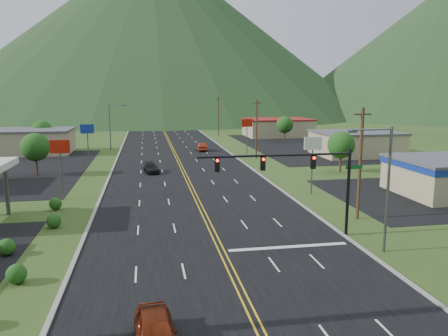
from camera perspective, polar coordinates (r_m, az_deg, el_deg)
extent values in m
cylinder|color=black|center=(35.92, 15.89, -3.06)|extent=(0.24, 0.24, 7.00)
cylinder|color=black|center=(33.16, 6.78, 1.65)|extent=(12.00, 0.18, 0.18)
cube|color=#0C591E|center=(35.71, 16.62, 0.11)|extent=(1.40, 0.06, 0.30)
cube|color=black|center=(34.24, 11.57, 0.76)|extent=(0.35, 0.28, 1.05)
sphere|color=#FF0C05|center=(34.02, 11.70, 1.30)|extent=(0.22, 0.22, 0.22)
cube|color=black|center=(32.98, 5.10, 0.58)|extent=(0.35, 0.28, 1.05)
sphere|color=#FF0C05|center=(32.76, 5.19, 1.13)|extent=(0.22, 0.22, 0.22)
cube|color=black|center=(32.25, -0.91, 0.40)|extent=(0.35, 0.28, 1.05)
sphere|color=#FF0C05|center=(32.02, -0.86, 0.97)|extent=(0.22, 0.22, 0.22)
cylinder|color=#59595E|center=(32.75, 20.60, -2.77)|extent=(0.20, 0.20, 9.00)
cylinder|color=#59595E|center=(31.40, 18.81, 4.77)|extent=(2.88, 0.12, 0.12)
cube|color=#59595E|center=(30.74, 16.44, 4.60)|extent=(0.60, 0.25, 0.18)
cylinder|color=#59595E|center=(87.93, -14.67, 5.18)|extent=(0.20, 0.20, 9.00)
cylinder|color=#59595E|center=(87.60, -13.85, 8.02)|extent=(2.88, 0.12, 0.12)
cube|color=#59595E|center=(87.52, -12.90, 7.99)|extent=(0.60, 0.25, 0.18)
cylinder|color=#59595E|center=(45.19, -26.53, -2.40)|extent=(0.36, 0.36, 5.00)
cube|color=tan|center=(88.89, -25.05, 3.06)|extent=(18.00, 11.00, 4.20)
cube|color=#4C4C51|center=(88.69, -25.15, 4.51)|extent=(18.40, 11.40, 0.30)
cube|color=tan|center=(81.87, 16.90, 2.99)|extent=(14.00, 11.00, 4.00)
cube|color=#4C4C51|center=(81.66, 16.98, 4.48)|extent=(14.40, 11.40, 0.30)
cube|color=tan|center=(112.75, 7.00, 5.20)|extent=(16.00, 12.00, 4.20)
cube|color=maroon|center=(112.59, 7.02, 6.34)|extent=(16.40, 12.40, 0.30)
cylinder|color=#59595E|center=(49.03, -20.43, -1.07)|extent=(0.16, 0.16, 5.00)
cube|color=#AB1809|center=(48.55, -20.66, 2.64)|extent=(2.00, 0.18, 1.40)
cylinder|color=#59595E|center=(70.52, -17.32, 2.31)|extent=(0.16, 0.16, 5.00)
cube|color=navy|center=(70.19, -17.46, 4.90)|extent=(2.00, 0.18, 1.40)
cylinder|color=#59595E|center=(49.66, 11.41, -0.50)|extent=(0.16, 0.16, 5.00)
cube|color=white|center=(49.19, 11.53, 3.17)|extent=(2.00, 0.18, 1.40)
cylinder|color=#59595E|center=(79.97, 3.01, 3.61)|extent=(0.16, 0.16, 5.00)
cube|color=#AB1809|center=(79.68, 3.03, 5.89)|extent=(2.00, 0.18, 1.40)
cylinder|color=#382314|center=(64.90, -23.29, 0.42)|extent=(0.30, 0.30, 3.00)
sphere|color=#164714|center=(64.58, -23.43, 2.52)|extent=(3.84, 3.84, 3.84)
cylinder|color=#382314|center=(92.11, -22.59, 3.07)|extent=(0.30, 0.30, 3.00)
sphere|color=#164714|center=(91.88, -22.69, 4.56)|extent=(3.84, 3.84, 3.84)
cylinder|color=#382314|center=(64.22, 14.95, 0.81)|extent=(0.30, 0.30, 3.00)
sphere|color=#164714|center=(63.90, 15.05, 2.93)|extent=(3.84, 3.84, 3.84)
cylinder|color=#382314|center=(100.81, 7.90, 4.28)|extent=(0.30, 0.30, 3.00)
sphere|color=#164714|center=(100.60, 7.93, 5.64)|extent=(3.84, 3.84, 3.84)
cylinder|color=#382314|center=(40.48, 17.35, 0.48)|extent=(0.28, 0.28, 10.00)
cube|color=#382314|center=(40.02, 17.68, 6.70)|extent=(1.60, 0.12, 0.12)
cylinder|color=#382314|center=(75.01, 4.27, 5.09)|extent=(0.28, 0.28, 10.00)
cube|color=#382314|center=(74.76, 4.31, 8.45)|extent=(1.60, 0.12, 0.12)
cylinder|color=#382314|center=(114.09, -0.75, 6.79)|extent=(0.28, 0.28, 10.00)
cube|color=#382314|center=(113.93, -0.75, 9.00)|extent=(1.60, 0.12, 0.12)
cylinder|color=#382314|center=(153.65, -3.20, 7.60)|extent=(0.28, 0.28, 10.00)
cube|color=#382314|center=(153.53, -3.22, 9.24)|extent=(1.60, 0.12, 0.12)
cone|color=#1A3317|center=(239.48, -9.25, 17.33)|extent=(220.00, 220.00, 85.00)
imported|color=maroon|center=(21.02, -8.92, -20.43)|extent=(2.12, 4.62, 1.53)
imported|color=black|center=(62.36, -9.47, -0.05)|extent=(2.46, 4.66, 1.29)
imported|color=maroon|center=(84.41, -2.87, 2.76)|extent=(1.79, 4.69, 1.53)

